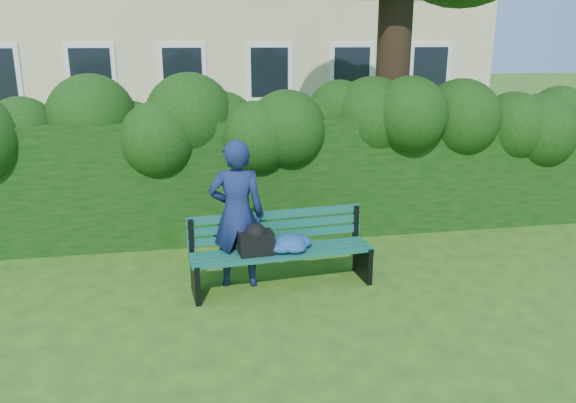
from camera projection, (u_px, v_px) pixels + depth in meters
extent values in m
plane|color=#285618|center=(297.00, 292.00, 6.70)|extent=(80.00, 80.00, 0.00)
cube|color=white|center=(91.00, 74.00, 14.94)|extent=(1.30, 0.08, 1.60)
cube|color=black|center=(91.00, 74.00, 14.90)|extent=(1.05, 0.04, 1.35)
cube|color=white|center=(183.00, 73.00, 15.36)|extent=(1.30, 0.08, 1.60)
cube|color=black|center=(183.00, 73.00, 15.32)|extent=(1.05, 0.04, 1.35)
cube|color=white|center=(269.00, 72.00, 15.77)|extent=(1.30, 0.08, 1.60)
cube|color=black|center=(269.00, 72.00, 15.74)|extent=(1.05, 0.04, 1.35)
cube|color=white|center=(351.00, 71.00, 16.19)|extent=(1.30, 0.08, 1.60)
cube|color=black|center=(352.00, 71.00, 16.16)|extent=(1.05, 0.04, 1.35)
cube|color=white|center=(429.00, 71.00, 16.61)|extent=(1.30, 0.08, 1.60)
cube|color=black|center=(430.00, 71.00, 16.58)|extent=(1.05, 0.04, 1.35)
cube|color=black|center=(269.00, 176.00, 8.53)|extent=(10.00, 1.00, 1.80)
cylinder|color=black|center=(393.00, 56.00, 9.22)|extent=(0.56, 0.56, 5.25)
cube|color=#105342|center=(286.00, 258.00, 6.53)|extent=(2.19, 0.30, 0.04)
cube|color=#105342|center=(283.00, 254.00, 6.64)|extent=(2.19, 0.30, 0.04)
cube|color=#105342|center=(281.00, 251.00, 6.75)|extent=(2.19, 0.30, 0.04)
cube|color=#105342|center=(278.00, 247.00, 6.86)|extent=(2.19, 0.30, 0.04)
cube|color=#105342|center=(277.00, 235.00, 6.90)|extent=(2.18, 0.23, 0.10)
cube|color=#105342|center=(276.00, 225.00, 6.87)|extent=(2.18, 0.23, 0.10)
cube|color=#105342|center=(276.00, 214.00, 6.85)|extent=(2.18, 0.23, 0.10)
cube|color=black|center=(195.00, 280.00, 6.49)|extent=(0.10, 0.50, 0.44)
cube|color=black|center=(191.00, 238.00, 6.61)|extent=(0.07, 0.07, 0.45)
cube|color=black|center=(195.00, 264.00, 6.38)|extent=(0.10, 0.42, 0.05)
cube|color=black|center=(363.00, 261.00, 7.03)|extent=(0.10, 0.50, 0.44)
cube|color=black|center=(356.00, 223.00, 7.15)|extent=(0.07, 0.07, 0.45)
cube|color=black|center=(365.00, 246.00, 6.92)|extent=(0.10, 0.42, 0.05)
cube|color=white|center=(251.00, 255.00, 6.54)|extent=(0.19, 0.15, 0.02)
cube|color=black|center=(256.00, 243.00, 6.57)|extent=(0.42, 0.28, 0.27)
imported|color=navy|center=(237.00, 214.00, 6.66)|extent=(0.70, 0.50, 1.80)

